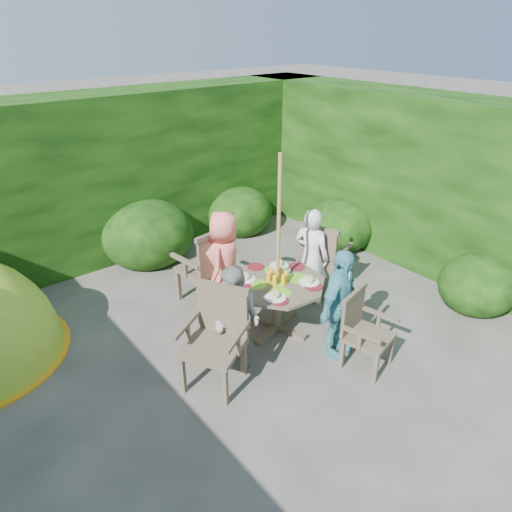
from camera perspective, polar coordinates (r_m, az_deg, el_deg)
ground at (r=4.89m, az=-0.70°, el=-16.69°), size 60.00×60.00×0.00m
hedge_enclosure at (r=5.12m, az=-10.07°, el=2.04°), size 9.00×9.00×2.50m
patio_table at (r=5.43m, az=2.67°, el=-4.12°), size 1.43×1.43×0.81m
parasol_pole at (r=5.17m, az=2.78°, el=0.89°), size 0.05×0.05×2.20m
garden_chair_right at (r=6.27m, az=8.16°, el=-0.12°), size 0.70×0.74×1.02m
garden_chair_left at (r=4.73m, az=-4.99°, el=-9.90°), size 0.77×0.80×1.02m
garden_chair_back at (r=6.01m, az=-6.10°, el=-1.10°), size 0.70×0.64×1.05m
garden_chair_front at (r=5.09m, az=13.23°, el=-8.95°), size 0.59×0.55×0.84m
child_right at (r=5.99m, az=6.89°, el=-0.10°), size 0.46×0.56×1.33m
child_left at (r=4.87m, az=-2.57°, el=-7.83°), size 0.64×0.71×1.19m
child_back at (r=5.79m, az=-3.95°, el=-0.77°), size 0.80×0.73×1.36m
child_front at (r=5.06m, az=10.30°, el=-6.01°), size 0.82×0.53×1.31m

